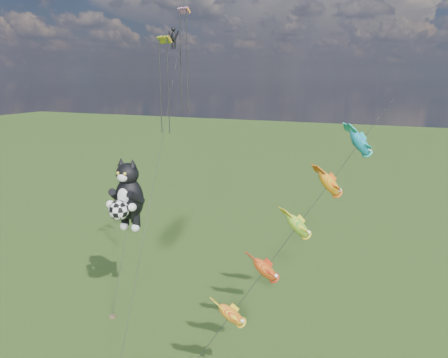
% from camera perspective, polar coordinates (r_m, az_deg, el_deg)
% --- Properties ---
extents(ground, '(300.00, 300.00, 0.00)m').
position_cam_1_polar(ground, '(36.04, -22.91, -17.77)').
color(ground, '#1E3D0F').
extents(cat_kite_rig, '(2.63, 4.11, 11.88)m').
position_cam_1_polar(cat_kite_rig, '(34.50, -12.53, -2.13)').
color(cat_kite_rig, brown).
rests_on(cat_kite_rig, ground).
extents(fish_windsock_rig, '(10.41, 12.26, 16.67)m').
position_cam_1_polar(fish_windsock_rig, '(26.19, 9.53, -6.16)').
color(fish_windsock_rig, brown).
rests_on(fish_windsock_rig, ground).
extents(parafoil_rig, '(4.61, 17.08, 23.30)m').
position_cam_1_polar(parafoil_rig, '(34.78, -6.74, 16.10)').
color(parafoil_rig, brown).
rests_on(parafoil_rig, ground).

